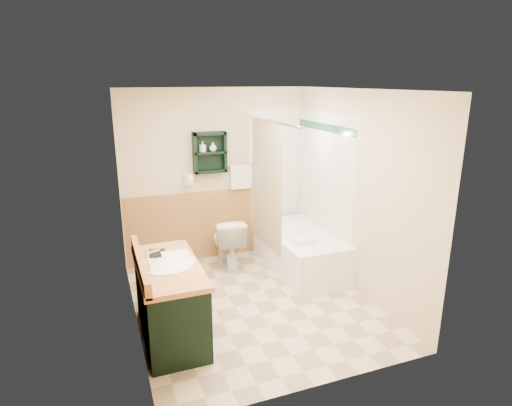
% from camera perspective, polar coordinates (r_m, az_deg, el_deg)
% --- Properties ---
extents(floor, '(3.00, 3.00, 0.00)m').
position_cam_1_polar(floor, '(5.09, -0.38, -13.20)').
color(floor, beige).
rests_on(floor, ground).
extents(back_wall, '(2.60, 0.04, 2.40)m').
position_cam_1_polar(back_wall, '(6.03, -5.45, 3.66)').
color(back_wall, beige).
rests_on(back_wall, ground).
extents(left_wall, '(0.04, 3.00, 2.40)m').
position_cam_1_polar(left_wall, '(4.37, -16.88, -1.84)').
color(left_wall, beige).
rests_on(left_wall, ground).
extents(right_wall, '(0.04, 3.00, 2.40)m').
position_cam_1_polar(right_wall, '(5.22, 13.32, 1.31)').
color(right_wall, beige).
rests_on(right_wall, ground).
extents(ceiling, '(2.60, 3.00, 0.04)m').
position_cam_1_polar(ceiling, '(4.44, -0.44, 15.16)').
color(ceiling, white).
rests_on(ceiling, back_wall).
extents(wainscot_left, '(2.98, 2.98, 1.00)m').
position_cam_1_polar(wainscot_left, '(4.62, -15.73, -10.08)').
color(wainscot_left, tan).
rests_on(wainscot_left, left_wall).
extents(wainscot_back, '(2.58, 2.58, 1.00)m').
position_cam_1_polar(wainscot_back, '(6.19, -5.19, -2.75)').
color(wainscot_back, tan).
rests_on(wainscot_back, back_wall).
extents(mirror_frame, '(1.30, 1.30, 1.00)m').
position_cam_1_polar(mirror_frame, '(3.76, -15.84, 0.15)').
color(mirror_frame, brown).
rests_on(mirror_frame, left_wall).
extents(mirror_glass, '(1.20, 1.20, 0.90)m').
position_cam_1_polar(mirror_glass, '(3.76, -15.76, 0.15)').
color(mirror_glass, white).
rests_on(mirror_glass, left_wall).
extents(tile_right, '(1.50, 1.50, 2.10)m').
position_cam_1_polar(tile_right, '(5.85, 8.84, 1.63)').
color(tile_right, white).
rests_on(tile_right, right_wall).
extents(tile_back, '(0.95, 0.95, 2.10)m').
position_cam_1_polar(tile_back, '(6.36, 3.64, 2.97)').
color(tile_back, white).
rests_on(tile_back, back_wall).
extents(tile_accent, '(1.50, 1.50, 0.10)m').
position_cam_1_polar(tile_accent, '(5.69, 9.12, 9.93)').
color(tile_accent, '#14482D').
rests_on(tile_accent, right_wall).
extents(wall_shelf, '(0.45, 0.15, 0.55)m').
position_cam_1_polar(wall_shelf, '(5.83, -6.19, 6.71)').
color(wall_shelf, black).
rests_on(wall_shelf, back_wall).
extents(hair_dryer, '(0.10, 0.24, 0.18)m').
position_cam_1_polar(hair_dryer, '(5.85, -8.99, 3.15)').
color(hair_dryer, white).
rests_on(hair_dryer, back_wall).
extents(towel_bar, '(0.40, 0.06, 0.40)m').
position_cam_1_polar(towel_bar, '(6.03, -2.09, 5.18)').
color(towel_bar, white).
rests_on(towel_bar, back_wall).
extents(curtain_rod, '(0.03, 1.60, 0.03)m').
position_cam_1_polar(curtain_rod, '(5.36, 2.15, 10.82)').
color(curtain_rod, silver).
rests_on(curtain_rod, back_wall).
extents(shower_curtain, '(1.05, 1.05, 1.70)m').
position_cam_1_polar(shower_curtain, '(5.66, 1.37, 2.37)').
color(shower_curtain, '#BCB38E').
rests_on(shower_curtain, curtain_rod).
extents(vanity, '(0.59, 1.22, 0.78)m').
position_cam_1_polar(vanity, '(4.42, -11.38, -12.67)').
color(vanity, black).
rests_on(vanity, ground).
extents(bathtub, '(0.79, 1.50, 0.53)m').
position_cam_1_polar(bathtub, '(5.85, 5.97, -6.40)').
color(bathtub, white).
rests_on(bathtub, ground).
extents(toilet, '(0.45, 0.74, 0.70)m').
position_cam_1_polar(toilet, '(5.88, -3.87, -5.28)').
color(toilet, white).
rests_on(toilet, ground).
extents(counter_towel, '(0.26, 0.21, 0.04)m').
position_cam_1_polar(counter_towel, '(4.39, -10.72, -6.92)').
color(counter_towel, white).
rests_on(counter_towel, vanity).
extents(vanity_book, '(0.18, 0.06, 0.24)m').
position_cam_1_polar(vanity_book, '(4.46, -14.50, -5.40)').
color(vanity_book, black).
rests_on(vanity_book, vanity).
extents(tub_towel, '(0.24, 0.20, 0.07)m').
position_cam_1_polar(tub_towel, '(5.39, 6.37, -5.00)').
color(tub_towel, white).
rests_on(tub_towel, bathtub).
extents(soap_bottle_a, '(0.11, 0.15, 0.06)m').
position_cam_1_polar(soap_bottle_a, '(5.79, -7.13, 7.10)').
color(soap_bottle_a, white).
rests_on(soap_bottle_a, wall_shelf).
extents(soap_bottle_b, '(0.13, 0.15, 0.10)m').
position_cam_1_polar(soap_bottle_b, '(5.83, -5.76, 7.35)').
color(soap_bottle_b, white).
rests_on(soap_bottle_b, wall_shelf).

